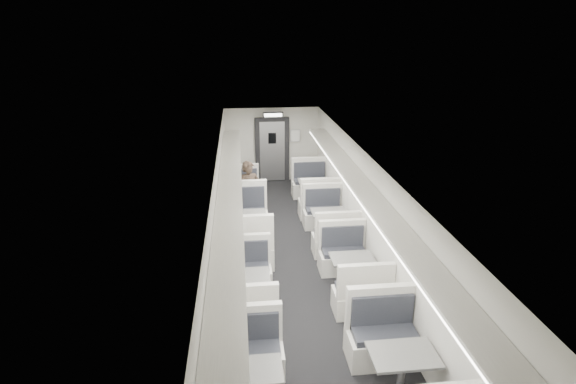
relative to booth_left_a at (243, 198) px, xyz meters
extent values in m
cube|color=black|center=(1.00, -3.54, -0.41)|extent=(3.00, 12.00, 0.12)
cube|color=white|center=(1.00, -3.54, 2.11)|extent=(3.00, 12.00, 0.12)
cube|color=silver|center=(1.00, 2.52, 0.85)|extent=(3.00, 0.12, 2.40)
cube|color=silver|center=(-0.56, -3.54, 0.85)|extent=(0.12, 12.00, 2.40)
cube|color=silver|center=(2.56, -3.54, 0.85)|extent=(0.12, 12.00, 2.40)
cube|color=beige|center=(0.00, -0.71, -0.14)|extent=(0.96, 0.54, 0.41)
cube|color=#23292F|center=(0.00, -0.68, 0.10)|extent=(0.85, 0.43, 0.09)
cube|color=beige|center=(0.00, -0.90, 0.38)|extent=(0.96, 0.11, 0.64)
cube|color=beige|center=(0.00, 0.71, -0.14)|extent=(0.96, 0.54, 0.41)
cube|color=#23292F|center=(0.00, 0.68, 0.10)|extent=(0.85, 0.43, 0.09)
cube|color=beige|center=(0.00, 0.90, 0.38)|extent=(0.96, 0.11, 0.64)
cylinder|color=#B0AFB2|center=(0.00, 0.00, -0.04)|extent=(0.09, 0.09, 0.63)
cylinder|color=#B0AFB2|center=(0.00, 0.00, -0.34)|extent=(0.33, 0.33, 0.03)
cube|color=slate|center=(0.00, 0.00, 0.31)|extent=(0.80, 0.54, 0.04)
cube|color=beige|center=(0.00, -3.17, -0.10)|extent=(1.16, 0.65, 0.49)
cube|color=#23292F|center=(0.00, -3.14, 0.20)|extent=(1.03, 0.52, 0.11)
cube|color=beige|center=(0.00, -3.41, 0.53)|extent=(1.16, 0.13, 0.77)
cube|color=beige|center=(0.00, -1.46, -0.10)|extent=(1.16, 0.65, 0.49)
cube|color=#23292F|center=(0.00, -1.49, 0.20)|extent=(1.03, 0.52, 0.11)
cube|color=beige|center=(0.00, -1.22, 0.53)|extent=(1.16, 0.13, 0.77)
cylinder|color=#B0AFB2|center=(0.00, -2.32, 0.03)|extent=(0.11, 0.11, 0.76)
cylinder|color=#B0AFB2|center=(0.00, -2.32, -0.33)|extent=(0.40, 0.40, 0.03)
cube|color=slate|center=(0.00, -2.32, 0.45)|extent=(0.97, 0.66, 0.04)
cube|color=beige|center=(0.00, -5.43, -0.14)|extent=(0.97, 0.54, 0.41)
cube|color=#23292F|center=(0.00, -5.40, 0.11)|extent=(0.86, 0.43, 0.09)
cube|color=beige|center=(0.00, -5.63, 0.38)|extent=(0.97, 0.11, 0.64)
cube|color=beige|center=(0.00, -4.01, -0.14)|extent=(0.97, 0.54, 0.41)
cube|color=#23292F|center=(0.00, -4.04, 0.11)|extent=(0.86, 0.43, 0.09)
cube|color=beige|center=(0.00, -3.81, 0.38)|extent=(0.97, 0.11, 0.64)
cylinder|color=#B0AFB2|center=(0.00, -4.72, -0.03)|extent=(0.09, 0.09, 0.63)
cylinder|color=#B0AFB2|center=(0.00, -4.72, -0.34)|extent=(0.33, 0.33, 0.03)
cube|color=slate|center=(0.00, -4.72, 0.32)|extent=(0.80, 0.55, 0.04)
cube|color=beige|center=(0.00, -6.34, -0.14)|extent=(0.97, 0.54, 0.41)
cube|color=#23292F|center=(0.00, -6.37, 0.11)|extent=(0.86, 0.43, 0.09)
cube|color=beige|center=(0.00, -6.15, 0.38)|extent=(0.97, 0.11, 0.64)
cube|color=slate|center=(0.00, -7.05, 0.32)|extent=(0.80, 0.55, 0.04)
cube|color=beige|center=(2.00, -0.71, -0.12)|extent=(1.06, 0.59, 0.45)
cube|color=#23292F|center=(2.00, -0.68, 0.15)|extent=(0.94, 0.47, 0.10)
cube|color=beige|center=(2.00, -0.92, 0.45)|extent=(1.06, 0.12, 0.70)
cube|color=beige|center=(2.00, 0.85, -0.12)|extent=(1.06, 0.59, 0.45)
cube|color=#23292F|center=(2.00, 0.82, 0.15)|extent=(0.94, 0.47, 0.10)
cube|color=beige|center=(2.00, 1.06, 0.45)|extent=(1.06, 0.12, 0.70)
cylinder|color=#B0AFB2|center=(2.00, 0.07, -0.01)|extent=(0.10, 0.10, 0.69)
cylinder|color=#B0AFB2|center=(2.00, 0.07, -0.33)|extent=(0.36, 0.36, 0.03)
cube|color=slate|center=(2.00, 0.07, 0.38)|extent=(0.88, 0.60, 0.04)
cube|color=beige|center=(2.00, -2.82, -0.14)|extent=(1.00, 0.56, 0.43)
cube|color=#23292F|center=(2.00, -2.79, 0.12)|extent=(0.89, 0.44, 0.09)
cube|color=beige|center=(2.00, -3.02, 0.41)|extent=(1.00, 0.11, 0.66)
cube|color=beige|center=(2.00, -1.34, -0.14)|extent=(1.00, 0.56, 0.43)
cube|color=#23292F|center=(2.00, -1.37, 0.12)|extent=(0.89, 0.44, 0.09)
cube|color=beige|center=(2.00, -1.14, 0.41)|extent=(1.00, 0.11, 0.66)
cylinder|color=#B0AFB2|center=(2.00, -2.08, -0.02)|extent=(0.09, 0.09, 0.65)
cylinder|color=#B0AFB2|center=(2.00, -2.08, -0.33)|extent=(0.34, 0.34, 0.03)
cube|color=slate|center=(2.00, -2.08, 0.34)|extent=(0.83, 0.57, 0.04)
cube|color=beige|center=(2.00, -5.05, -0.14)|extent=(0.99, 0.55, 0.42)
cube|color=#23292F|center=(2.00, -5.02, 0.12)|extent=(0.87, 0.44, 0.09)
cube|color=beige|center=(2.00, -5.25, 0.39)|extent=(0.99, 0.11, 0.65)
cube|color=beige|center=(2.00, -3.59, -0.14)|extent=(0.99, 0.55, 0.42)
cube|color=#23292F|center=(2.00, -3.62, 0.12)|extent=(0.87, 0.44, 0.09)
cube|color=beige|center=(2.00, -3.39, 0.39)|extent=(0.99, 0.11, 0.65)
cylinder|color=#B0AFB2|center=(2.00, -4.32, -0.03)|extent=(0.09, 0.09, 0.64)
cylinder|color=#B0AFB2|center=(2.00, -4.32, -0.34)|extent=(0.33, 0.33, 0.03)
cube|color=slate|center=(2.00, -4.32, 0.33)|extent=(0.82, 0.56, 0.04)
cube|color=beige|center=(2.00, -6.28, -0.12)|extent=(1.07, 0.60, 0.46)
cube|color=#23292F|center=(2.00, -6.31, 0.16)|extent=(0.95, 0.48, 0.10)
cube|color=beige|center=(2.00, -6.06, 0.46)|extent=(1.07, 0.12, 0.71)
cylinder|color=#B0AFB2|center=(2.00, -7.07, 0.00)|extent=(0.10, 0.10, 0.70)
cube|color=slate|center=(2.00, -7.07, 0.39)|extent=(0.89, 0.61, 0.04)
imported|color=black|center=(0.16, -0.97, 0.48)|extent=(0.70, 0.57, 1.66)
cube|color=black|center=(-0.49, -0.14, 1.00)|extent=(0.02, 1.18, 0.84)
cube|color=black|center=(-0.49, -2.34, 1.00)|extent=(0.02, 1.18, 0.84)
cube|color=black|center=(-0.49, -4.54, 1.00)|extent=(0.02, 1.18, 0.84)
cube|color=black|center=(-0.49, -6.74, 1.00)|extent=(0.02, 1.18, 0.84)
cube|color=beige|center=(-0.26, -3.84, 1.57)|extent=(0.46, 10.40, 0.05)
cube|color=white|center=(-0.06, -3.84, 1.52)|extent=(0.05, 10.20, 0.04)
cube|color=beige|center=(2.26, -3.84, 1.57)|extent=(0.46, 10.40, 0.05)
cube|color=white|center=(2.06, -3.84, 1.52)|extent=(0.05, 10.20, 0.04)
cube|color=black|center=(1.00, 2.40, 0.70)|extent=(1.10, 0.10, 2.10)
cube|color=#B0AFB2|center=(1.00, 2.37, 0.65)|extent=(0.80, 0.05, 1.95)
cube|color=black|center=(1.00, 2.33, 1.10)|extent=(0.25, 0.02, 0.35)
cube|color=black|center=(1.00, 1.91, 1.93)|extent=(0.62, 0.10, 0.16)
cube|color=silver|center=(1.00, 1.85, 1.93)|extent=(0.54, 0.02, 0.10)
cube|color=white|center=(1.75, 2.38, 1.15)|extent=(0.32, 0.02, 0.40)
camera|label=1|loc=(-0.04, -11.67, 4.45)|focal=28.00mm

